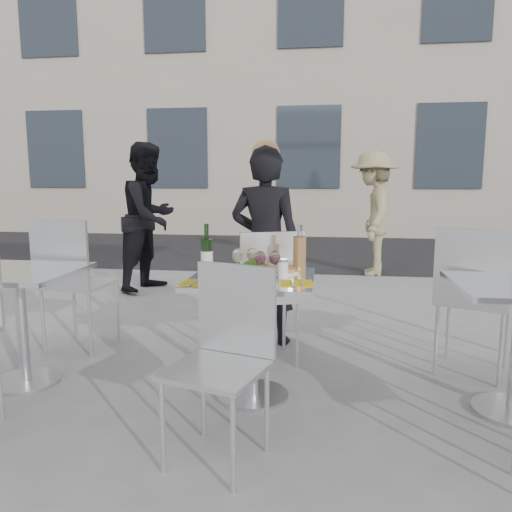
# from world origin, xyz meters

# --- Properties ---
(ground) EXTENTS (80.00, 80.00, 0.00)m
(ground) POSITION_xyz_m (0.00, 0.00, 0.00)
(ground) COLOR slate
(street_asphalt) EXTENTS (24.00, 5.00, 0.00)m
(street_asphalt) POSITION_xyz_m (0.00, 6.50, 0.00)
(street_asphalt) COLOR black
(street_asphalt) RESTS_ON ground
(building_facade) EXTENTS (24.00, 3.00, 10.00)m
(building_facade) POSITION_xyz_m (0.00, 10.00, 5.00)
(building_facade) COLOR #A89E8B
(building_facade) RESTS_ON ground
(main_table) EXTENTS (0.72, 0.72, 0.75)m
(main_table) POSITION_xyz_m (0.00, 0.00, 0.54)
(main_table) COLOR #B7BABF
(main_table) RESTS_ON ground
(side_table_left) EXTENTS (0.72, 0.72, 0.75)m
(side_table_left) POSITION_xyz_m (-1.50, 0.00, 0.54)
(side_table_left) COLOR #B7BABF
(side_table_left) RESTS_ON ground
(chair_far) EXTENTS (0.57, 0.57, 0.97)m
(chair_far) POSITION_xyz_m (0.03, 0.54, 0.57)
(chair_far) COLOR silver
(chair_far) RESTS_ON ground
(chair_near) EXTENTS (0.52, 0.53, 0.91)m
(chair_near) POSITION_xyz_m (-0.03, -0.63, 0.54)
(chair_near) COLOR silver
(chair_near) RESTS_ON ground
(side_chair_lfar) EXTENTS (0.51, 0.53, 1.03)m
(side_chair_lfar) POSITION_xyz_m (-1.48, 0.60, 0.61)
(side_chair_lfar) COLOR silver
(side_chair_lfar) RESTS_ON ground
(side_chair_rfar) EXTENTS (0.61, 0.62, 1.01)m
(side_chair_rfar) POSITION_xyz_m (1.39, 0.52, 0.60)
(side_chair_rfar) COLOR silver
(side_chair_rfar) RESTS_ON ground
(woman_diner) EXTENTS (0.63, 0.46, 1.57)m
(woman_diner) POSITION_xyz_m (-0.05, 1.07, 0.79)
(woman_diner) COLOR black
(woman_diner) RESTS_ON ground
(pedestrian_a) EXTENTS (0.88, 1.00, 1.74)m
(pedestrian_a) POSITION_xyz_m (-1.65, 2.81, 0.87)
(pedestrian_a) COLOR black
(pedestrian_a) RESTS_ON ground
(pedestrian_b) EXTENTS (0.68, 1.12, 1.69)m
(pedestrian_b) POSITION_xyz_m (1.05, 4.12, 0.85)
(pedestrian_b) COLOR #8E835B
(pedestrian_b) RESTS_ON ground
(pizza_near) EXTENTS (0.30, 0.30, 0.02)m
(pizza_near) POSITION_xyz_m (-0.04, -0.15, 0.76)
(pizza_near) COLOR tan
(pizza_near) RESTS_ON main_table
(pizza_far) EXTENTS (0.33, 0.33, 0.03)m
(pizza_far) POSITION_xyz_m (0.10, 0.17, 0.77)
(pizza_far) COLOR white
(pizza_far) RESTS_ON main_table
(salad_plate) EXTENTS (0.22, 0.22, 0.09)m
(salad_plate) POSITION_xyz_m (-0.00, 0.09, 0.79)
(salad_plate) COLOR white
(salad_plate) RESTS_ON main_table
(wine_bottle) EXTENTS (0.07, 0.08, 0.29)m
(wine_bottle) POSITION_xyz_m (-0.31, 0.15, 0.86)
(wine_bottle) COLOR #27511E
(wine_bottle) RESTS_ON main_table
(carafe) EXTENTS (0.08, 0.08, 0.29)m
(carafe) POSITION_xyz_m (0.27, 0.20, 0.87)
(carafe) COLOR tan
(carafe) RESTS_ON main_table
(sugar_shaker) EXTENTS (0.06, 0.06, 0.11)m
(sugar_shaker) POSITION_xyz_m (0.18, 0.02, 0.80)
(sugar_shaker) COLOR white
(sugar_shaker) RESTS_ON main_table
(wineglass_white_a) EXTENTS (0.07, 0.07, 0.16)m
(wineglass_white_a) POSITION_xyz_m (-0.10, 0.08, 0.86)
(wineglass_white_a) COLOR white
(wineglass_white_a) RESTS_ON main_table
(wineglass_white_b) EXTENTS (0.07, 0.07, 0.16)m
(wineglass_white_b) POSITION_xyz_m (-0.02, 0.11, 0.86)
(wineglass_white_b) COLOR white
(wineglass_white_b) RESTS_ON main_table
(wineglass_red_a) EXTENTS (0.07, 0.07, 0.16)m
(wineglass_red_a) POSITION_xyz_m (0.05, -0.01, 0.86)
(wineglass_red_a) COLOR white
(wineglass_red_a) RESTS_ON main_table
(wineglass_red_b) EXTENTS (0.07, 0.07, 0.16)m
(wineglass_red_b) POSITION_xyz_m (0.13, 0.01, 0.86)
(wineglass_red_b) COLOR white
(wineglass_red_b) RESTS_ON main_table
(napkin_left) EXTENTS (0.19, 0.20, 0.01)m
(napkin_left) POSITION_xyz_m (-0.27, -0.23, 0.75)
(napkin_left) COLOR #D2C812
(napkin_left) RESTS_ON main_table
(napkin_right) EXTENTS (0.20, 0.20, 0.01)m
(napkin_right) POSITION_xyz_m (0.27, -0.16, 0.75)
(napkin_right) COLOR #D2C812
(napkin_right) RESTS_ON main_table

